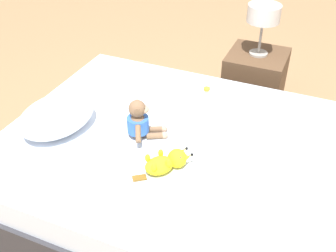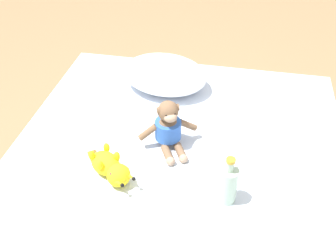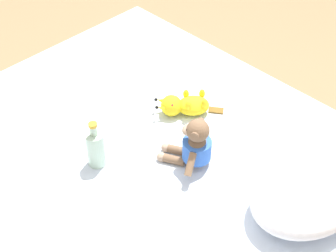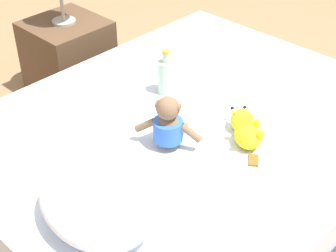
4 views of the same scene
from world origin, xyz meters
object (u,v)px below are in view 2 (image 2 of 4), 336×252
object	(u,v)px
bed	(171,207)
plush_yellow_creature	(111,168)
plush_monkey	(169,128)
glass_bottle	(228,184)
pillow	(165,74)

from	to	relation	value
bed	plush_yellow_creature	xyz separation A→B (m)	(-0.25, -0.06, 0.27)
bed	plush_monkey	size ratio (longest dim) A/B	7.33
plush_yellow_creature	bed	bearing A→B (deg)	12.74
plush_monkey	plush_yellow_creature	xyz separation A→B (m)	(-0.20, -0.25, -0.05)
plush_monkey	glass_bottle	xyz separation A→B (m)	(0.29, -0.29, -0.01)
pillow	plush_yellow_creature	size ratio (longest dim) A/B	1.89
bed	glass_bottle	distance (m)	0.41
pillow	plush_yellow_creature	world-z (taller)	pillow
plush_yellow_creature	glass_bottle	bearing A→B (deg)	-4.05
pillow	plush_yellow_creature	bearing A→B (deg)	-96.78
bed	glass_bottle	world-z (taller)	glass_bottle
pillow	glass_bottle	world-z (taller)	glass_bottle
bed	pillow	xyz separation A→B (m)	(-0.16, 0.67, 0.31)
bed	pillow	bearing A→B (deg)	103.77
pillow	plush_monkey	xyz separation A→B (m)	(0.12, -0.47, 0.01)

